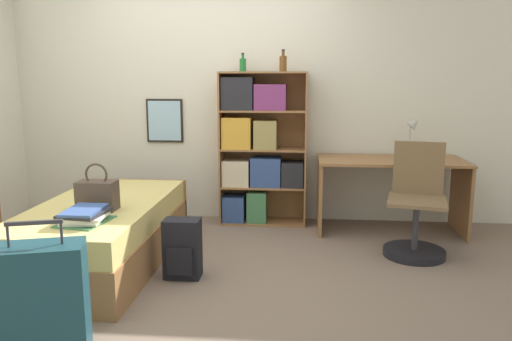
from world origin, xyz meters
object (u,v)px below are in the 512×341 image
object	(u,v)px
book_stack_on_bed	(85,216)
bottle_brown	(283,63)
desk_lamp	(413,130)
suitcase	(41,303)
bottle_green	(243,65)
bed	(103,233)
bookcase	(256,149)
desk_chair	(416,220)
backpack	(182,249)
desk	(390,180)
handbag	(97,195)

from	to	relation	value
book_stack_on_bed	bottle_brown	xyz separation A→B (m)	(1.26, 1.79, 1.06)
desk_lamp	suitcase	bearing A→B (deg)	-132.83
book_stack_on_bed	bottle_green	size ratio (longest dim) A/B	2.18
book_stack_on_bed	suitcase	distance (m)	0.86
bed	bookcase	bearing A→B (deg)	48.85
suitcase	bookcase	distance (m)	2.83
desk_lamp	desk_chair	distance (m)	1.04
bottle_brown	backpack	world-z (taller)	bottle_brown
bed	bottle_green	distance (m)	2.12
bottle_brown	desk_chair	bearing A→B (deg)	-34.12
bookcase	bottle_brown	bearing A→B (deg)	-7.63
bottle_brown	bookcase	bearing A→B (deg)	172.37
bed	backpack	bearing A→B (deg)	-17.86
bottle_green	backpack	bearing A→B (deg)	-100.18
bottle_green	desk	size ratio (longest dim) A/B	0.13
book_stack_on_bed	desk	distance (m)	2.84
bed	bottle_brown	size ratio (longest dim) A/B	9.02
bed	handbag	world-z (taller)	handbag
suitcase	handbag	bearing A→B (deg)	97.64
bottle_green	desk_lamp	distance (m)	1.78
book_stack_on_bed	desk_lamp	xyz separation A→B (m)	(2.53, 1.79, 0.43)
desk	desk_chair	world-z (taller)	desk_chair
desk_lamp	bookcase	bearing A→B (deg)	178.57
bottle_brown	desk	xyz separation A→B (m)	(1.05, -0.13, -1.10)
suitcase	bookcase	xyz separation A→B (m)	(0.89, 2.65, 0.45)
handbag	bottle_green	distance (m)	2.04
suitcase	desk	world-z (taller)	suitcase
suitcase	desk_chair	bearing A→B (deg)	38.33
suitcase	bookcase	world-z (taller)	bookcase
bookcase	suitcase	bearing A→B (deg)	-108.55
bookcase	desk_lamp	world-z (taller)	bookcase
desk	bottle_green	bearing A→B (deg)	171.69
bottle_green	desk_lamp	world-z (taller)	bottle_green
handbag	desk_lamp	xyz separation A→B (m)	(2.57, 1.46, 0.36)
bottle_green	bed	bearing A→B (deg)	-126.51
handbag	bookcase	distance (m)	1.83
bed	bookcase	distance (m)	1.77
bed	desk	distance (m)	2.68
suitcase	bottle_brown	bearing A→B (deg)	66.18
handbag	bottle_brown	bearing A→B (deg)	48.27
bookcase	desk_chair	size ratio (longest dim) A/B	1.63
bed	bookcase	size ratio (longest dim) A/B	1.23
desk_lamp	desk	bearing A→B (deg)	-149.56
desk	desk_lamp	world-z (taller)	desk_lamp
desk	desk_chair	distance (m)	0.70
desk	bed	bearing A→B (deg)	-155.47
handbag	desk	world-z (taller)	handbag
bottle_green	desk_lamp	size ratio (longest dim) A/B	0.44
bottle_green	handbag	bearing A→B (deg)	-120.35
bottle_green	bookcase	bearing A→B (deg)	-18.27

